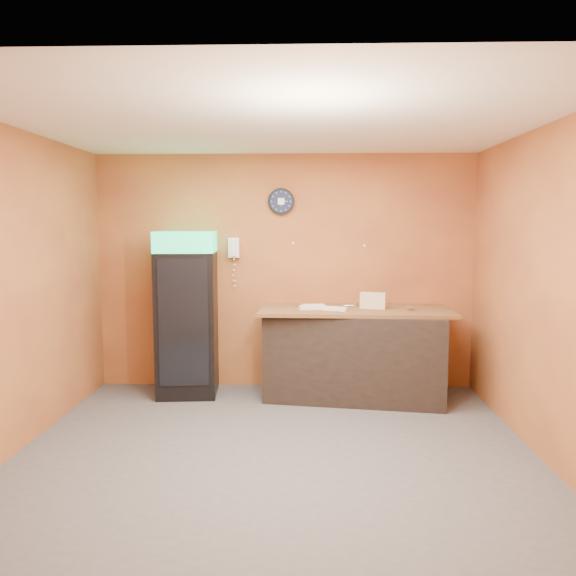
{
  "coord_description": "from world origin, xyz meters",
  "views": [
    {
      "loc": [
        0.24,
        -4.72,
        1.96
      ],
      "look_at": [
        0.08,
        0.6,
        1.36
      ],
      "focal_mm": 35.0,
      "sensor_mm": 36.0,
      "label": 1
    }
  ],
  "objects": [
    {
      "name": "floor",
      "position": [
        0.0,
        0.0,
        0.0
      ],
      "size": [
        4.5,
        4.5,
        0.0
      ],
      "primitive_type": "plane",
      "color": "#47474C",
      "rests_on": "ground"
    },
    {
      "name": "back_wall",
      "position": [
        0.0,
        2.0,
        1.4
      ],
      "size": [
        4.5,
        0.02,
        2.8
      ],
      "primitive_type": "cube",
      "color": "#B86D33",
      "rests_on": "floor"
    },
    {
      "name": "left_wall",
      "position": [
        -2.25,
        0.0,
        1.4
      ],
      "size": [
        0.02,
        4.0,
        2.8
      ],
      "primitive_type": "cube",
      "color": "#B86D33",
      "rests_on": "floor"
    },
    {
      "name": "right_wall",
      "position": [
        2.25,
        0.0,
        1.4
      ],
      "size": [
        0.02,
        4.0,
        2.8
      ],
      "primitive_type": "cube",
      "color": "#B86D33",
      "rests_on": "floor"
    },
    {
      "name": "ceiling",
      "position": [
        0.0,
        0.0,
        2.8
      ],
      "size": [
        4.5,
        4.0,
        0.02
      ],
      "primitive_type": "cube",
      "color": "white",
      "rests_on": "back_wall"
    },
    {
      "name": "beverage_cooler",
      "position": [
        -1.12,
        1.61,
        0.92
      ],
      "size": [
        0.72,
        0.72,
        1.89
      ],
      "rotation": [
        0.0,
        0.0,
        0.08
      ],
      "color": "black",
      "rests_on": "floor"
    },
    {
      "name": "prep_counter",
      "position": [
        0.81,
        1.56,
        0.49
      ],
      "size": [
        2.07,
        1.15,
        0.98
      ],
      "primitive_type": "cube",
      "rotation": [
        0.0,
        0.0,
        -0.14
      ],
      "color": "black",
      "rests_on": "floor"
    },
    {
      "name": "wall_clock",
      "position": [
        -0.04,
        1.97,
        2.24
      ],
      "size": [
        0.31,
        0.06,
        0.31
      ],
      "color": "black",
      "rests_on": "back_wall"
    },
    {
      "name": "wall_phone",
      "position": [
        -0.61,
        1.95,
        1.7
      ],
      "size": [
        0.13,
        0.11,
        0.24
      ],
      "color": "white",
      "rests_on": "back_wall"
    },
    {
      "name": "butcher_paper",
      "position": [
        0.81,
        1.56,
        1.0
      ],
      "size": [
        2.17,
        0.94,
        0.04
      ],
      "primitive_type": "cube",
      "rotation": [
        0.0,
        0.0,
        -0.03
      ],
      "color": "brown",
      "rests_on": "prep_counter"
    },
    {
      "name": "sub_roll_stack",
      "position": [
        1.01,
        1.58,
        1.12
      ],
      "size": [
        0.3,
        0.18,
        0.18
      ],
      "rotation": [
        0.0,
        0.0,
        -0.29
      ],
      "color": "beige",
      "rests_on": "butcher_paper"
    },
    {
      "name": "wrapped_sandwich_left",
      "position": [
        0.32,
        1.5,
        1.04
      ],
      "size": [
        0.3,
        0.16,
        0.04
      ],
      "primitive_type": "cube",
      "rotation": [
        0.0,
        0.0,
        0.19
      ],
      "color": "silver",
      "rests_on": "butcher_paper"
    },
    {
      "name": "wrapped_sandwich_mid",
      "position": [
        0.58,
        1.43,
        1.04
      ],
      "size": [
        0.29,
        0.19,
        0.04
      ],
      "primitive_type": "cube",
      "rotation": [
        0.0,
        0.0,
        -0.37
      ],
      "color": "silver",
      "rests_on": "butcher_paper"
    },
    {
      "name": "wrapped_sandwich_right",
      "position": [
        0.34,
        1.63,
        1.04
      ],
      "size": [
        0.27,
        0.15,
        0.04
      ],
      "primitive_type": "cube",
      "rotation": [
        0.0,
        0.0,
        0.19
      ],
      "color": "silver",
      "rests_on": "butcher_paper"
    },
    {
      "name": "kitchen_tool",
      "position": [
        0.83,
        1.74,
        1.05
      ],
      "size": [
        0.05,
        0.05,
        0.05
      ],
      "primitive_type": "cylinder",
      "color": "silver",
      "rests_on": "butcher_paper"
    }
  ]
}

